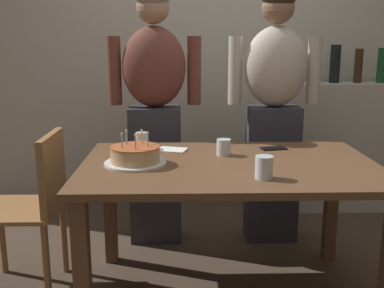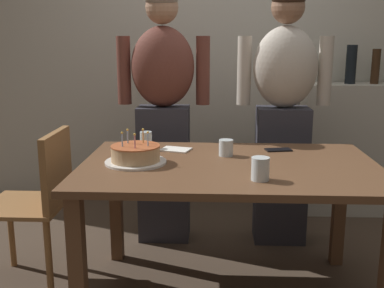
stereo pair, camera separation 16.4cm
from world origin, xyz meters
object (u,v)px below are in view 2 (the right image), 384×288
Objects in this scene: water_glass_side at (146,140)px; birthday_cake at (136,155)px; water_glass_near at (226,148)px; person_man_bearded at (163,114)px; dining_chair at (41,196)px; person_woman_cardigan at (283,114)px; napkin_stack at (176,150)px; water_glass_far at (260,169)px; cell_phone at (278,150)px.

birthday_cake is at bearing -91.36° from water_glass_side.
water_glass_near is 0.05× the size of person_man_bearded.
dining_chair is at bearing -160.64° from water_glass_side.
water_glass_near is at bearing 56.84° from person_woman_cardigan.
water_glass_near is at bearing -21.96° from napkin_stack.
napkin_stack is at bearing 158.04° from water_glass_near.
person_man_bearded reaches higher than dining_chair.
water_glass_near is at bearing 93.35° from dining_chair.
water_glass_side is 0.06× the size of person_woman_cardigan.
dining_chair is at bearing 161.86° from water_glass_far.
napkin_stack is at bearing 103.34° from dining_chair.
water_glass_near is at bearing 124.20° from person_man_bearded.
cell_phone is at bearing 79.19° from person_woman_cardigan.
water_glass_near is 1.05m from dining_chair.
person_man_bearded reaches higher than water_glass_side.
cell_phone is at bearing -0.15° from water_glass_side.
water_glass_near is 0.05× the size of person_woman_cardigan.
birthday_cake reaches higher than cell_phone.
water_glass_side is at bearing 88.64° from birthday_cake.
water_glass_near reaches higher than napkin_stack.
cell_phone is (0.75, -0.00, -0.05)m from water_glass_side.
water_glass_far is 0.06× the size of person_man_bearded.
dining_chair is at bearing 177.53° from cell_phone.
water_glass_side is at bearing 109.36° from dining_chair.
person_woman_cardigan reaches higher than water_glass_far.
birthday_cake is 0.62m from dining_chair.
water_glass_far is 0.72× the size of cell_phone.
birthday_cake reaches higher than napkin_stack.
water_glass_side is (-0.59, 0.57, -0.00)m from water_glass_far.
birthday_cake is 3.10× the size of water_glass_side.
dining_chair is (-0.56, -0.20, -0.27)m from water_glass_side.
water_glass_near is 0.85× the size of water_glass_far.
water_glass_far is 0.59m from cell_phone.
birthday_cake is 0.66m from water_glass_far.
birthday_cake is at bearing -159.15° from water_glass_near.
dining_chair is (-1.01, -0.06, -0.27)m from water_glass_near.
birthday_cake is at bearing 156.52° from water_glass_far.
person_woman_cardigan reaches higher than birthday_cake.
dining_chair is at bearing 24.98° from person_woman_cardigan.
water_glass_side is at bearing 163.20° from water_glass_near.
water_glass_side is at bearing 136.03° from water_glass_far.
napkin_stack is (0.17, -0.02, -0.05)m from water_glass_side.
napkin_stack is at bearing 127.56° from water_glass_far.
cell_phone is at bearing 24.25° from water_glass_near.
cell_phone is 0.90× the size of napkin_stack.
person_woman_cardigan is (0.09, 0.46, 0.13)m from cell_phone.
person_woman_cardigan is (0.79, 0.00, 0.00)m from person_man_bearded.
birthday_cake reaches higher than water_glass_side.
water_glass_far is at bearing -23.48° from birthday_cake.
napkin_stack is at bearing 104.12° from person_man_bearded.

